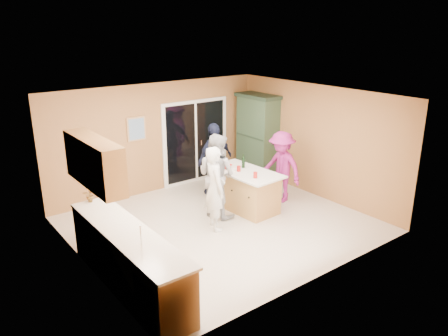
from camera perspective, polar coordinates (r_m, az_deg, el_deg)
floor at (r=8.96m, az=-0.38°, el=-7.34°), size 5.50×5.50×0.00m
ceiling at (r=8.17m, az=-0.42°, el=9.31°), size 5.50×5.00×0.10m
wall_back at (r=10.50m, az=-8.64°, el=3.92°), size 5.50×0.10×2.60m
wall_front at (r=6.77m, az=12.47°, el=-4.59°), size 5.50×0.10×2.60m
wall_left at (r=7.26m, az=-18.05°, el=-3.47°), size 0.10×5.00×2.60m
wall_right at (r=10.29m, az=11.96°, el=3.43°), size 0.10×5.00×2.60m
left_cabinet_run at (r=6.83m, az=-11.83°, el=-12.17°), size 0.65×3.05×1.24m
upper_cabinets at (r=6.95m, az=-16.61°, el=0.74°), size 0.35×1.60×0.75m
sliding_door at (r=11.06m, az=-3.73°, el=3.49°), size 1.90×0.07×2.10m
framed_picture at (r=10.17m, az=-11.37°, el=5.03°), size 0.46×0.04×0.56m
kitchen_island at (r=9.55m, az=2.74°, el=-3.02°), size 1.00×1.70×0.87m
green_hutch at (r=11.34m, az=4.42°, el=3.96°), size 0.63×1.20×2.19m
woman_white at (r=8.47m, az=-1.19°, el=-2.69°), size 0.57×0.71×1.69m
woman_grey at (r=9.06m, az=-0.99°, el=-0.97°), size 0.88×1.01×1.77m
woman_navy at (r=10.22m, az=-1.20°, el=1.16°), size 1.05×0.53×1.72m
woman_magenta at (r=9.91m, az=7.51°, el=0.15°), size 0.70×1.10×1.63m
serving_bowl at (r=9.58m, az=0.20°, el=0.21°), size 0.35×0.35×0.07m
tulip_vase at (r=7.87m, az=-17.20°, el=-2.96°), size 0.21×0.15×0.39m
tumbler_near at (r=9.35m, az=1.93°, el=-0.08°), size 0.10×0.10×0.12m
tumbler_far at (r=8.97m, az=4.11°, el=-0.92°), size 0.11×0.11×0.12m
wine_bottle at (r=9.57m, az=2.54°, el=0.72°), size 0.07×0.07×0.30m
white_plate at (r=9.47m, az=1.06°, el=-0.17°), size 0.28×0.28×0.02m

